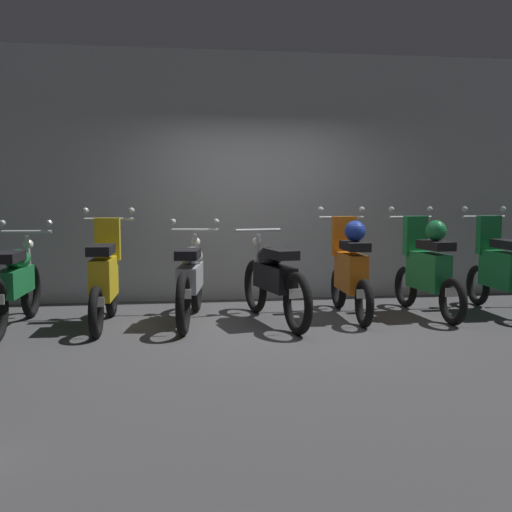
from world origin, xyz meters
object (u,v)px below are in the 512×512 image
at_px(motorbike_slot_3, 190,279).
at_px(motorbike_slot_5, 350,269).
at_px(motorbike_slot_2, 104,278).
at_px(motorbike_slot_6, 427,268).
at_px(motorbike_slot_7, 500,270).
at_px(motorbike_slot_4, 274,279).
at_px(motorbike_slot_1, 15,283).

relative_size(motorbike_slot_3, motorbike_slot_5, 1.15).
relative_size(motorbike_slot_2, motorbike_slot_3, 0.87).
bearing_deg(motorbike_slot_5, motorbike_slot_2, -177.73).
relative_size(motorbike_slot_2, motorbike_slot_6, 1.00).
bearing_deg(motorbike_slot_2, motorbike_slot_3, 3.86).
relative_size(motorbike_slot_3, motorbike_slot_7, 1.16).
bearing_deg(motorbike_slot_5, motorbike_slot_7, -0.56).
bearing_deg(motorbike_slot_2, motorbike_slot_4, -2.36).
xyz_separation_m(motorbike_slot_4, motorbike_slot_6, (1.88, 0.15, 0.08)).
height_order(motorbike_slot_1, motorbike_slot_4, motorbike_slot_1).
bearing_deg(motorbike_slot_3, motorbike_slot_1, -177.63).
xyz_separation_m(motorbike_slot_3, motorbike_slot_6, (2.80, 0.01, 0.08)).
bearing_deg(motorbike_slot_5, motorbike_slot_3, -178.53).
height_order(motorbike_slot_1, motorbike_slot_2, motorbike_slot_2).
distance_m(motorbike_slot_2, motorbike_slot_6, 3.74).
relative_size(motorbike_slot_3, motorbike_slot_4, 1.01).
bearing_deg(motorbike_slot_7, motorbike_slot_4, -176.54).
xyz_separation_m(motorbike_slot_1, motorbike_slot_2, (0.94, 0.01, 0.04)).
distance_m(motorbike_slot_1, motorbike_slot_6, 4.68).
height_order(motorbike_slot_2, motorbike_slot_7, same).
bearing_deg(motorbike_slot_3, motorbike_slot_7, 0.45).
relative_size(motorbike_slot_4, motorbike_slot_5, 1.15).
distance_m(motorbike_slot_5, motorbike_slot_6, 0.93).
bearing_deg(motorbike_slot_4, motorbike_slot_6, 4.64).
bearing_deg(motorbike_slot_7, motorbike_slot_6, -178.91).
bearing_deg(motorbike_slot_7, motorbike_slot_5, 179.44).
xyz_separation_m(motorbike_slot_2, motorbike_slot_5, (2.81, 0.11, 0.04)).
distance_m(motorbike_slot_1, motorbike_slot_4, 2.80).
relative_size(motorbike_slot_1, motorbike_slot_2, 1.16).
bearing_deg(motorbike_slot_3, motorbike_slot_5, 1.47).
xyz_separation_m(motorbike_slot_5, motorbike_slot_7, (1.87, -0.02, -0.04)).
bearing_deg(motorbike_slot_4, motorbike_slot_3, 171.39).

